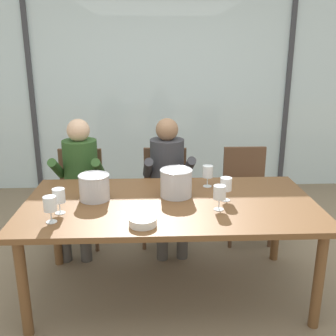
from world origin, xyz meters
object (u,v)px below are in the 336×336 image
object	(u,v)px
tasting_bowl	(143,222)
wine_glass_by_left_taster	(219,194)
chair_left_of_center	(165,187)
wine_glass_spare_empty	(50,205)
person_olive_shirt	(79,176)
wine_glass_center_pour	(226,185)
ice_bucket_primary	(94,187)
chair_center	(246,186)
chair_near_curtain	(80,188)
dining_table	(170,210)
wine_glass_by_right_taster	(208,173)
person_charcoal_jacket	(168,174)
ice_bucket_secondary	(176,182)
wine_glass_near_bucket	(59,196)

from	to	relation	value
tasting_bowl	wine_glass_by_left_taster	bearing A→B (deg)	23.86
chair_left_of_center	wine_glass_spare_empty	world-z (taller)	wine_glass_spare_empty
person_olive_shirt	wine_glass_by_left_taster	bearing A→B (deg)	-38.58
chair_left_of_center	wine_glass_center_pour	bearing A→B (deg)	-63.08
ice_bucket_primary	chair_center	bearing A→B (deg)	33.36
chair_near_curtain	person_olive_shirt	size ratio (longest dim) A/B	0.74
wine_glass_spare_empty	person_olive_shirt	bearing A→B (deg)	91.30
wine_glass_spare_empty	tasting_bowl	bearing A→B (deg)	-6.95
dining_table	ice_bucket_primary	xyz separation A→B (m)	(-0.55, 0.07, 0.17)
person_olive_shirt	wine_glass_by_right_taster	xyz separation A→B (m)	(1.12, -0.50, 0.17)
person_charcoal_jacket	chair_left_of_center	bearing A→B (deg)	96.33
chair_left_of_center	person_olive_shirt	distance (m)	0.82
person_olive_shirt	person_charcoal_jacket	bearing A→B (deg)	2.17
ice_bucket_secondary	wine_glass_center_pour	bearing A→B (deg)	-16.65
dining_table	wine_glass_by_left_taster	size ratio (longest dim) A/B	12.14
person_olive_shirt	ice_bucket_secondary	bearing A→B (deg)	-37.22
ice_bucket_primary	ice_bucket_secondary	distance (m)	0.60
ice_bucket_primary	wine_glass_center_pour	xyz separation A→B (m)	(0.96, -0.06, 0.02)
wine_glass_spare_empty	wine_glass_near_bucket	bearing A→B (deg)	80.66
wine_glass_by_right_taster	chair_near_curtain	bearing A→B (deg)	151.38
wine_glass_center_pour	tasting_bowl	bearing A→B (deg)	-146.26
chair_left_of_center	wine_glass_by_right_taster	bearing A→B (deg)	-59.73
dining_table	chair_near_curtain	size ratio (longest dim) A/B	2.38
chair_center	wine_glass_by_left_taster	xyz separation A→B (m)	(-0.46, -1.11, 0.35)
wine_glass_near_bucket	wine_glass_center_pour	distance (m)	1.17
wine_glass_near_bucket	wine_glass_by_left_taster	bearing A→B (deg)	0.87
chair_near_curtain	wine_glass_by_right_taster	size ratio (longest dim) A/B	5.10
person_olive_shirt	ice_bucket_primary	size ratio (longest dim) A/B	5.29
wine_glass_spare_empty	person_charcoal_jacket	bearing A→B (deg)	54.94
dining_table	ice_bucket_primary	world-z (taller)	ice_bucket_primary
tasting_bowl	wine_glass_by_left_taster	xyz separation A→B (m)	(0.52, 0.23, 0.09)
ice_bucket_secondary	wine_glass_spare_empty	world-z (taller)	ice_bucket_secondary
dining_table	wine_glass_by_left_taster	xyz separation A→B (m)	(0.33, -0.16, 0.19)
chair_center	ice_bucket_secondary	size ratio (longest dim) A/B	3.63
dining_table	ice_bucket_secondary	world-z (taller)	ice_bucket_secondary
chair_center	wine_glass_by_left_taster	distance (m)	1.25
dining_table	chair_center	distance (m)	1.25
ice_bucket_primary	wine_glass_center_pour	size ratio (longest dim) A/B	1.31
chair_near_curtain	wine_glass_by_left_taster	world-z (taller)	wine_glass_by_left_taster
wine_glass_by_left_taster	chair_left_of_center	bearing A→B (deg)	106.87
ice_bucket_primary	wine_glass_near_bucket	world-z (taller)	ice_bucket_primary
chair_near_curtain	wine_glass_spare_empty	size ratio (longest dim) A/B	5.10
person_charcoal_jacket	person_olive_shirt	bearing A→B (deg)	175.60
chair_near_curtain	ice_bucket_primary	size ratio (longest dim) A/B	3.89
chair_left_of_center	person_olive_shirt	bearing A→B (deg)	-167.49
wine_glass_near_bucket	chair_left_of_center	bearing A→B (deg)	56.34
chair_center	wine_glass_center_pour	world-z (taller)	wine_glass_center_pour
wine_glass_by_left_taster	wine_glass_by_right_taster	world-z (taller)	same
chair_left_of_center	ice_bucket_secondary	size ratio (longest dim) A/B	3.63
tasting_bowl	wine_glass_by_left_taster	distance (m)	0.57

